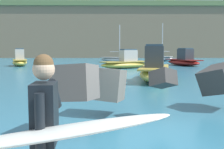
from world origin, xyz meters
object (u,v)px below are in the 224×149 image
surfer_with_board (47,133)px  boat_far_left (126,62)px  boat_near_left (20,61)px  boat_mid_left (183,60)px  station_building_west (80,0)px  boat_mid_right (160,58)px  boat_near_centre (117,59)px  boat_mid_centre (155,70)px  mooring_buoy_middle (64,73)px  station_building_central (83,8)px

surfer_with_board → boat_far_left: size_ratio=0.35×
boat_near_left → boat_far_left: size_ratio=0.76×
boat_near_left → boat_mid_left: bearing=2.1°
surfer_with_board → boat_mid_left: boat_mid_left is taller
station_building_west → boat_mid_right: bearing=-61.3°
boat_near_centre → boat_mid_left: 11.96m
boat_far_left → station_building_west: size_ratio=0.78×
surfer_with_board → boat_mid_left: (10.03, 31.53, -0.62)m
boat_mid_right → boat_mid_centre: bearing=-101.5°
boat_far_left → mooring_buoy_middle: size_ratio=13.53×
boat_mid_centre → boat_near_centre: bearing=93.9°
boat_near_left → boat_mid_right: 24.13m
mooring_buoy_middle → station_building_central: size_ratio=0.06×
surfer_with_board → boat_near_left: boat_near_left is taller
boat_mid_left → boat_mid_centre: size_ratio=1.02×
boat_mid_centre → mooring_buoy_middle: size_ratio=14.48×
boat_near_left → mooring_buoy_middle: (7.49, -12.21, -0.44)m
boat_mid_left → mooring_buoy_middle: bearing=-135.1°
boat_mid_right → station_building_central: (-17.49, 43.22, 14.95)m
boat_near_left → boat_near_centre: 15.55m
boat_mid_centre → mooring_buoy_middle: (-6.56, 3.51, -0.51)m
boat_near_left → boat_mid_left: boat_mid_left is taller
boat_near_centre → station_building_central: station_building_central is taller
station_building_west → station_building_central: bearing=90.8°
boat_far_left → mooring_buoy_middle: bearing=-123.3°
boat_near_centre → boat_mid_right: size_ratio=0.93×
mooring_buoy_middle → surfer_with_board: bearing=-80.9°
mooring_buoy_middle → boat_mid_right: bearing=64.1°
boat_mid_right → station_building_west: station_building_west is taller
boat_mid_left → boat_mid_right: 12.80m
mooring_buoy_middle → boat_far_left: bearing=56.7°
boat_near_left → station_building_central: station_building_central is taller
surfer_with_board → station_building_west: 77.84m
surfer_with_board → boat_mid_right: 45.33m
surfer_with_board → boat_near_left: (-10.47, 30.79, -0.61)m
boat_mid_right → mooring_buoy_middle: bearing=-115.9°
surfer_with_board → station_building_west: size_ratio=0.28×
boat_mid_left → mooring_buoy_middle: (-13.01, -12.95, -0.44)m
mooring_buoy_middle → station_building_west: size_ratio=0.06×
boat_mid_centre → boat_mid_right: bearing=78.5°
boat_far_left → boat_near_centre: bearing=92.2°
station_building_central → mooring_buoy_middle: bearing=-85.9°
boat_mid_right → boat_far_left: size_ratio=1.10×
boat_mid_right → station_building_central: 48.96m
boat_near_left → boat_near_centre: (12.33, 9.47, -0.21)m
boat_mid_left → station_building_west: size_ratio=0.86×
surfer_with_board → boat_mid_centre: bearing=76.6°
boat_near_left → boat_far_left: boat_near_left is taller
boat_near_centre → mooring_buoy_middle: boat_near_centre is taller
surfer_with_board → boat_near_left: 32.53m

